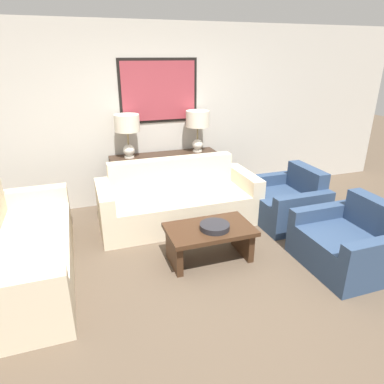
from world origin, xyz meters
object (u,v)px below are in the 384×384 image
object	(u,v)px
table_lamp_left	(127,127)
couch_by_back_wall	(178,202)
table_lamp_right	(198,123)
decorative_bowl	(215,226)
armchair_near_back_wall	(286,203)
couch_by_side	(21,254)
console_table	(165,179)
coffee_table	(210,237)
armchair_near_camera	(348,244)

from	to	relation	value
table_lamp_left	couch_by_back_wall	bearing A→B (deg)	-52.72
table_lamp_right	decorative_bowl	xyz separation A→B (m)	(-0.44, -1.80, -0.80)
armchair_near_back_wall	couch_by_back_wall	bearing A→B (deg)	162.94
couch_by_side	armchair_near_back_wall	xyz separation A→B (m)	(3.38, 0.30, -0.03)
console_table	coffee_table	world-z (taller)	console_table
armchair_near_back_wall	couch_by_side	bearing A→B (deg)	-174.92
console_table	table_lamp_left	size ratio (longest dim) A/B	2.60
table_lamp_right	armchair_near_camera	xyz separation A→B (m)	(0.93, -2.35, -0.98)
couch_by_side	decorative_bowl	size ratio (longest dim) A/B	6.53
decorative_bowl	armchair_near_back_wall	bearing A→B (deg)	25.53
armchair_near_back_wall	decorative_bowl	bearing A→B (deg)	-154.47
coffee_table	decorative_bowl	world-z (taller)	decorative_bowl
table_lamp_right	armchair_near_camera	bearing A→B (deg)	-68.46
table_lamp_right	couch_by_side	xyz separation A→B (m)	(-2.46, -1.45, -0.95)
console_table	couch_by_side	xyz separation A→B (m)	(-1.93, -1.45, -0.11)
couch_by_back_wall	armchair_near_camera	bearing A→B (deg)	-48.51
armchair_near_back_wall	armchair_near_camera	size ratio (longest dim) A/B	1.00
armchair_near_camera	armchair_near_back_wall	bearing A→B (deg)	90.00
coffee_table	armchair_near_camera	world-z (taller)	armchair_near_camera
decorative_bowl	coffee_table	bearing A→B (deg)	126.19
decorative_bowl	couch_by_side	bearing A→B (deg)	170.13
couch_by_back_wall	couch_by_side	distance (m)	2.07
table_lamp_left	decorative_bowl	distance (m)	2.06
couch_by_back_wall	table_lamp_right	bearing A→B (deg)	52.72
table_lamp_left	decorative_bowl	bearing A→B (deg)	-70.84
couch_by_back_wall	decorative_bowl	world-z (taller)	couch_by_back_wall
console_table	table_lamp_right	world-z (taller)	table_lamp_right
table_lamp_left	armchair_near_camera	xyz separation A→B (m)	(1.99, -2.35, -0.98)
console_table	table_lamp_left	bearing A→B (deg)	180.00
decorative_bowl	armchair_near_camera	bearing A→B (deg)	-21.91
table_lamp_right	console_table	bearing A→B (deg)	180.00
table_lamp_right	couch_by_side	size ratio (longest dim) A/B	0.29
console_table	armchair_near_back_wall	world-z (taller)	console_table
couch_by_side	armchair_near_camera	world-z (taller)	couch_by_side
table_lamp_left	coffee_table	world-z (taller)	table_lamp_left
table_lamp_left	decorative_bowl	xyz separation A→B (m)	(0.62, -1.80, -0.80)
couch_by_side	couch_by_back_wall	bearing A→B (deg)	21.24
table_lamp_left	coffee_table	bearing A→B (deg)	-71.42
table_lamp_right	armchair_near_back_wall	xyz separation A→B (m)	(0.93, -1.15, -0.98)
table_lamp_right	decorative_bowl	distance (m)	2.02
console_table	decorative_bowl	bearing A→B (deg)	-87.04
couch_by_side	armchair_near_back_wall	bearing A→B (deg)	5.08
armchair_near_back_wall	armchair_near_camera	xyz separation A→B (m)	(0.00, -1.20, 0.00)
table_lamp_left	couch_by_side	distance (m)	2.22
couch_by_back_wall	decorative_bowl	bearing A→B (deg)	-85.17
table_lamp_right	coffee_table	world-z (taller)	table_lamp_right
armchair_near_camera	console_table	bearing A→B (deg)	121.85
armchair_near_back_wall	table_lamp_right	bearing A→B (deg)	128.95
armchair_near_camera	couch_by_side	bearing A→B (deg)	165.10
console_table	coffee_table	size ratio (longest dim) A/B	1.69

